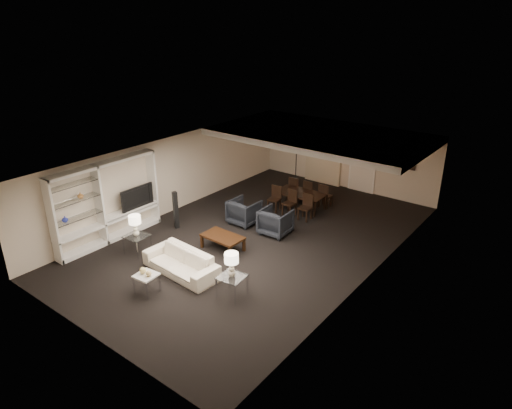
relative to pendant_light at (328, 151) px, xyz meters
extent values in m
plane|color=black|center=(-0.30, -3.50, -1.92)|extent=(11.00, 11.00, 0.00)
cube|color=silver|center=(-0.30, -3.50, 0.58)|extent=(7.00, 11.00, 0.02)
cube|color=beige|center=(-0.30, 2.00, -0.67)|extent=(7.00, 0.02, 2.50)
cube|color=beige|center=(-0.30, -9.00, -0.67)|extent=(7.00, 0.02, 2.50)
cube|color=beige|center=(-3.80, -3.50, -0.67)|extent=(0.02, 11.00, 2.50)
cube|color=beige|center=(3.20, -3.50, -0.67)|extent=(0.02, 11.00, 2.50)
cube|color=silver|center=(-0.30, 0.00, 0.48)|extent=(7.00, 4.00, 0.20)
cube|color=beige|center=(-1.20, 1.92, -0.72)|extent=(1.50, 0.12, 2.40)
cube|color=silver|center=(0.40, 1.97, -0.87)|extent=(0.90, 0.05, 2.10)
cube|color=#142D38|center=(1.80, 1.96, -0.37)|extent=(0.95, 0.04, 0.65)
cylinder|color=#D8591E|center=(0.00, 0.00, 0.00)|extent=(0.52, 0.52, 0.24)
imported|color=beige|center=(-0.66, -6.16, -1.61)|extent=(2.16, 0.96, 0.62)
imported|color=black|center=(-1.26, -2.86, -1.53)|extent=(0.85, 0.87, 0.79)
imported|color=black|center=(-0.06, -2.86, -1.53)|extent=(0.89, 0.91, 0.79)
sphere|color=#E9D07B|center=(-0.76, -7.26, -1.36)|extent=(0.15, 0.15, 0.15)
sphere|color=#D6B571|center=(-0.56, -7.26, -1.37)|extent=(0.14, 0.14, 0.14)
imported|color=black|center=(-3.58, -5.17, -0.84)|extent=(1.13, 0.15, 0.65)
imported|color=#2732A9|center=(-3.61, -7.41, -0.78)|extent=(0.16, 0.16, 0.17)
imported|color=#B87B3D|center=(-3.61, -6.87, -0.28)|extent=(0.16, 0.16, 0.17)
cube|color=black|center=(-2.71, -4.38, -1.33)|extent=(0.17, 0.17, 1.19)
imported|color=black|center=(-0.50, -0.82, -1.64)|extent=(1.67, 1.00, 0.57)
camera|label=1|loc=(6.97, -12.96, 4.21)|focal=32.00mm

